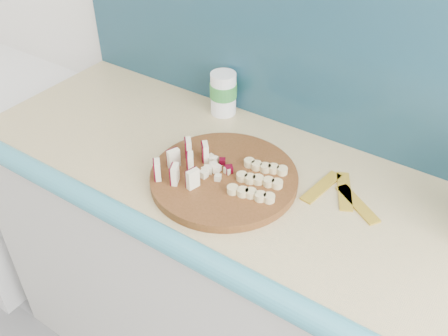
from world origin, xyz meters
The scene contains 9 objects.
kitchen_counter centered at (0.10, 1.50, 0.46)m, with size 2.20×0.63×0.91m.
backsplash centered at (0.10, 1.79, 1.16)m, with size 2.20×0.02×0.50m, color teal.
porcelain_fixture centered at (-1.45, 1.50, 0.40)m, with size 0.70×0.72×0.84m.
cutting_board centered at (-0.23, 1.45, 0.92)m, with size 0.38×0.38×0.02m, color #492B0F.
apple_wedges centered at (-0.33, 1.40, 0.96)m, with size 0.12×0.16×0.05m.
apple_chunks centered at (-0.25, 1.44, 0.94)m, with size 0.06×0.06×0.02m.
banana_slices centered at (-0.14, 1.47, 0.94)m, with size 0.14×0.16×0.02m.
canister centered at (-0.42, 1.73, 0.98)m, with size 0.08×0.08×0.13m.
banana_peel centered at (0.04, 1.57, 0.91)m, with size 0.20×0.17×0.01m.
Camera 1 is at (0.33, 0.62, 1.74)m, focal length 40.00 mm.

